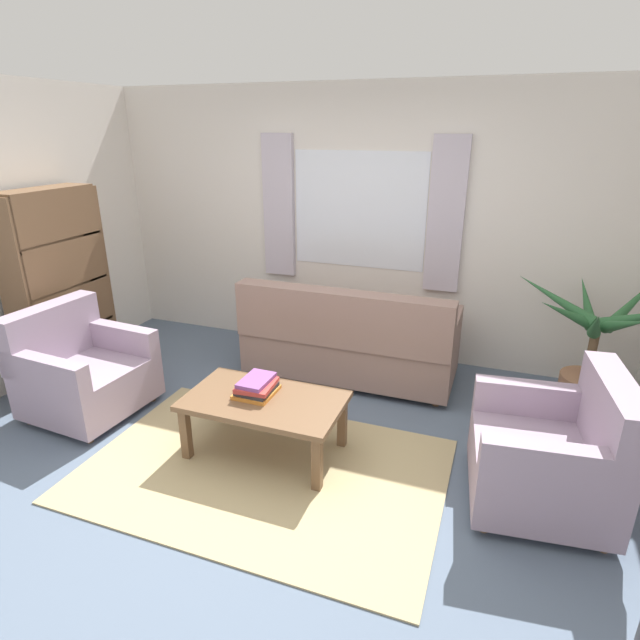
{
  "coord_description": "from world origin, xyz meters",
  "views": [
    {
      "loc": [
        1.37,
        -2.6,
        2.21
      ],
      "look_at": [
        0.16,
        0.7,
        0.88
      ],
      "focal_mm": 28.74,
      "sensor_mm": 36.0,
      "label": 1
    }
  ],
  "objects_px": {
    "couch": "(349,341)",
    "coffee_table": "(265,406)",
    "potted_plant": "(591,356)",
    "armchair_right": "(553,455)",
    "armchair_left": "(82,371)",
    "bookshelf": "(67,291)",
    "book_stack_on_table": "(257,387)"
  },
  "relations": [
    {
      "from": "potted_plant",
      "to": "coffee_table",
      "type": "bearing_deg",
      "value": -145.99
    },
    {
      "from": "armchair_left",
      "to": "coffee_table",
      "type": "bearing_deg",
      "value": -86.79
    },
    {
      "from": "armchair_right",
      "to": "coffee_table",
      "type": "distance_m",
      "value": 1.88
    },
    {
      "from": "couch",
      "to": "book_stack_on_table",
      "type": "xyz_separation_m",
      "value": [
        -0.28,
        -1.29,
        0.13
      ]
    },
    {
      "from": "armchair_right",
      "to": "bookshelf",
      "type": "distance_m",
      "value": 4.19
    },
    {
      "from": "book_stack_on_table",
      "to": "bookshelf",
      "type": "xyz_separation_m",
      "value": [
        -2.19,
        0.54,
        0.31
      ]
    },
    {
      "from": "armchair_left",
      "to": "potted_plant",
      "type": "height_order",
      "value": "potted_plant"
    },
    {
      "from": "coffee_table",
      "to": "bookshelf",
      "type": "height_order",
      "value": "bookshelf"
    },
    {
      "from": "couch",
      "to": "coffee_table",
      "type": "bearing_deg",
      "value": 81.28
    },
    {
      "from": "armchair_right",
      "to": "book_stack_on_table",
      "type": "xyz_separation_m",
      "value": [
        -1.95,
        -0.08,
        0.14
      ]
    },
    {
      "from": "coffee_table",
      "to": "potted_plant",
      "type": "relative_size",
      "value": 0.87
    },
    {
      "from": "bookshelf",
      "to": "book_stack_on_table",
      "type": "bearing_deg",
      "value": 76.24
    },
    {
      "from": "potted_plant",
      "to": "armchair_right",
      "type": "bearing_deg",
      "value": -103.75
    },
    {
      "from": "couch",
      "to": "book_stack_on_table",
      "type": "height_order",
      "value": "couch"
    },
    {
      "from": "armchair_right",
      "to": "coffee_table",
      "type": "xyz_separation_m",
      "value": [
        -1.87,
        -0.12,
        0.03
      ]
    },
    {
      "from": "armchair_left",
      "to": "potted_plant",
      "type": "distance_m",
      "value": 4.13
    },
    {
      "from": "coffee_table",
      "to": "armchair_left",
      "type": "bearing_deg",
      "value": 179.29
    },
    {
      "from": "couch",
      "to": "armchair_left",
      "type": "height_order",
      "value": "couch"
    },
    {
      "from": "armchair_right",
      "to": "bookshelf",
      "type": "xyz_separation_m",
      "value": [
        -4.14,
        0.45,
        0.45
      ]
    },
    {
      "from": "armchair_right",
      "to": "book_stack_on_table",
      "type": "relative_size",
      "value": 3.08
    },
    {
      "from": "armchair_right",
      "to": "bookshelf",
      "type": "relative_size",
      "value": 0.54
    },
    {
      "from": "potted_plant",
      "to": "bookshelf",
      "type": "bearing_deg",
      "value": -168.49
    },
    {
      "from": "couch",
      "to": "coffee_table",
      "type": "height_order",
      "value": "couch"
    },
    {
      "from": "book_stack_on_table",
      "to": "bookshelf",
      "type": "height_order",
      "value": "bookshelf"
    },
    {
      "from": "couch",
      "to": "armchair_right",
      "type": "height_order",
      "value": "couch"
    },
    {
      "from": "couch",
      "to": "bookshelf",
      "type": "height_order",
      "value": "bookshelf"
    },
    {
      "from": "book_stack_on_table",
      "to": "potted_plant",
      "type": "bearing_deg",
      "value": 32.37
    },
    {
      "from": "armchair_left",
      "to": "potted_plant",
      "type": "relative_size",
      "value": 0.71
    },
    {
      "from": "coffee_table",
      "to": "bookshelf",
      "type": "relative_size",
      "value": 0.64
    },
    {
      "from": "bookshelf",
      "to": "armchair_right",
      "type": "bearing_deg",
      "value": 83.74
    },
    {
      "from": "armchair_left",
      "to": "armchair_right",
      "type": "distance_m",
      "value": 3.53
    },
    {
      "from": "armchair_left",
      "to": "coffee_table",
      "type": "relative_size",
      "value": 0.81
    }
  ]
}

